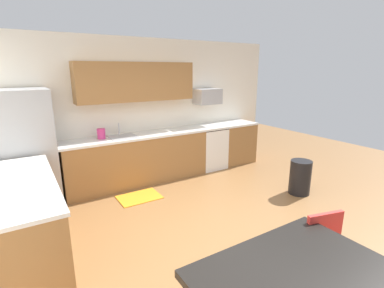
{
  "coord_description": "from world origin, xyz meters",
  "views": [
    {
      "loc": [
        -2.26,
        -2.62,
        2.13
      ],
      "look_at": [
        0.0,
        1.0,
        1.0
      ],
      "focal_mm": 26.67,
      "sensor_mm": 36.0,
      "label": 1
    }
  ],
  "objects_px": {
    "refrigerator": "(28,151)",
    "chair_near_table": "(331,253)",
    "kettle": "(101,134)",
    "microwave": "(208,96)",
    "dining_table": "(294,279)",
    "oven_range": "(209,147)",
    "trash_bin": "(300,177)"
  },
  "relations": [
    {
      "from": "microwave",
      "to": "chair_near_table",
      "type": "relative_size",
      "value": 0.64
    },
    {
      "from": "refrigerator",
      "to": "chair_near_table",
      "type": "xyz_separation_m",
      "value": [
        2.18,
        -3.6,
        -0.42
      ]
    },
    {
      "from": "refrigerator",
      "to": "oven_range",
      "type": "height_order",
      "value": "refrigerator"
    },
    {
      "from": "refrigerator",
      "to": "oven_range",
      "type": "distance_m",
      "value": 3.48
    },
    {
      "from": "oven_range",
      "to": "trash_bin",
      "type": "distance_m",
      "value": 2.05
    },
    {
      "from": "oven_range",
      "to": "microwave",
      "type": "relative_size",
      "value": 1.69
    },
    {
      "from": "oven_range",
      "to": "dining_table",
      "type": "distance_m",
      "value": 4.39
    },
    {
      "from": "microwave",
      "to": "dining_table",
      "type": "relative_size",
      "value": 0.39
    },
    {
      "from": "kettle",
      "to": "chair_near_table",
      "type": "bearing_deg",
      "value": -74.53
    },
    {
      "from": "chair_near_table",
      "to": "kettle",
      "type": "xyz_separation_m",
      "value": [
        -1.03,
        3.73,
        0.52
      ]
    },
    {
      "from": "microwave",
      "to": "chair_near_table",
      "type": "height_order",
      "value": "microwave"
    },
    {
      "from": "dining_table",
      "to": "trash_bin",
      "type": "xyz_separation_m",
      "value": [
        2.57,
        1.9,
        -0.41
      ]
    },
    {
      "from": "microwave",
      "to": "chair_near_table",
      "type": "xyz_separation_m",
      "value": [
        -1.27,
        -3.78,
        -1.06
      ]
    },
    {
      "from": "oven_range",
      "to": "chair_near_table",
      "type": "distance_m",
      "value": 3.89
    },
    {
      "from": "refrigerator",
      "to": "kettle",
      "type": "relative_size",
      "value": 9.24
    },
    {
      "from": "trash_bin",
      "to": "microwave",
      "type": "bearing_deg",
      "value": 104.56
    },
    {
      "from": "refrigerator",
      "to": "chair_near_table",
      "type": "bearing_deg",
      "value": -58.83
    },
    {
      "from": "chair_near_table",
      "to": "trash_bin",
      "type": "height_order",
      "value": "chair_near_table"
    },
    {
      "from": "chair_near_table",
      "to": "oven_range",
      "type": "bearing_deg",
      "value": 71.04
    },
    {
      "from": "oven_range",
      "to": "microwave",
      "type": "height_order",
      "value": "microwave"
    },
    {
      "from": "trash_bin",
      "to": "chair_near_table",
      "type": "bearing_deg",
      "value": -136.54
    },
    {
      "from": "dining_table",
      "to": "chair_near_table",
      "type": "xyz_separation_m",
      "value": [
        0.77,
        0.19,
        -0.21
      ]
    },
    {
      "from": "dining_table",
      "to": "oven_range",
      "type": "bearing_deg",
      "value": 62.3
    },
    {
      "from": "trash_bin",
      "to": "kettle",
      "type": "bearing_deg",
      "value": 144.49
    },
    {
      "from": "refrigerator",
      "to": "microwave",
      "type": "distance_m",
      "value": 3.51
    },
    {
      "from": "refrigerator",
      "to": "chair_near_table",
      "type": "relative_size",
      "value": 2.17
    },
    {
      "from": "dining_table",
      "to": "trash_bin",
      "type": "bearing_deg",
      "value": 36.49
    },
    {
      "from": "microwave",
      "to": "trash_bin",
      "type": "distance_m",
      "value": 2.49
    },
    {
      "from": "chair_near_table",
      "to": "kettle",
      "type": "bearing_deg",
      "value": 105.47
    },
    {
      "from": "chair_near_table",
      "to": "trash_bin",
      "type": "xyz_separation_m",
      "value": [
        1.8,
        1.71,
        -0.2
      ]
    },
    {
      "from": "dining_table",
      "to": "kettle",
      "type": "bearing_deg",
      "value": 93.82
    },
    {
      "from": "dining_table",
      "to": "trash_bin",
      "type": "relative_size",
      "value": 2.33
    }
  ]
}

